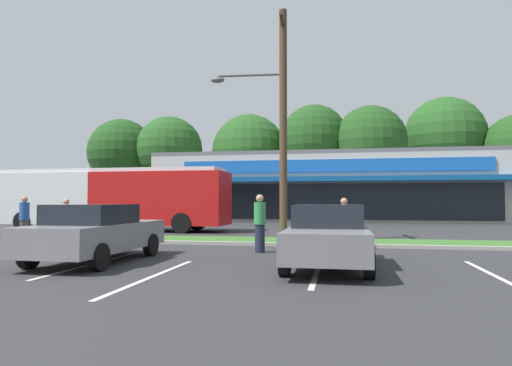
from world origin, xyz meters
TOP-DOWN VIEW (x-y plane):
  - grass_median at (0.00, 14.00)m, footprint 56.00×2.20m
  - curb_lip at (0.00, 12.78)m, footprint 56.00×0.24m
  - parking_stripe_2 at (0.31, 7.45)m, footprint 0.12×4.80m
  - parking_stripe_3 at (2.57, 6.00)m, footprint 0.12×4.80m
  - parking_stripe_4 at (5.96, 7.53)m, footprint 0.12×4.80m
  - parking_stripe_5 at (9.72, 7.32)m, footprint 0.12×4.80m
  - storefront_building at (5.71, 36.50)m, footprint 27.70×14.35m
  - tree_far_left at (-17.59, 43.53)m, footprint 7.41×7.41m
  - tree_left at (-11.94, 43.45)m, footprint 7.18×7.18m
  - tree_mid_left at (-3.46, 45.52)m, footprint 8.14×8.14m
  - tree_mid at (3.80, 43.39)m, footprint 6.89×6.89m
  - tree_mid_right at (9.35, 42.70)m, footprint 7.13×7.13m
  - tree_right at (17.23, 47.08)m, footprint 8.39×8.39m
  - utility_pole at (4.15, 14.29)m, footprint 3.03×2.40m
  - city_bus at (-5.51, 19.11)m, footprint 12.61×2.77m
  - car_1 at (-9.54, 25.83)m, footprint 4.74×2.01m
  - car_2 at (6.19, 8.08)m, footprint 1.97×4.78m
  - car_3 at (0.17, 7.81)m, footprint 2.02×4.59m
  - pedestrian_near_bench at (6.59, 12.03)m, footprint 0.34×0.34m
  - pedestrian_by_pole at (-5.34, 12.19)m, footprint 0.36×0.36m
  - pedestrian_mid at (-3.37, 11.86)m, footprint 0.34×0.34m
  - pedestrian_far at (4.02, 10.71)m, footprint 0.36×0.36m

SIDE VIEW (x-z plane):
  - parking_stripe_2 at x=0.31m, z-range 0.00..0.01m
  - parking_stripe_3 at x=2.57m, z-range 0.00..0.01m
  - parking_stripe_4 at x=5.96m, z-range 0.00..0.01m
  - parking_stripe_5 at x=9.72m, z-range 0.00..0.01m
  - grass_median at x=0.00m, z-range 0.00..0.12m
  - curb_lip at x=0.00m, z-range 0.00..0.12m
  - car_1 at x=-9.54m, z-range 0.04..1.42m
  - car_2 at x=6.19m, z-range 0.02..1.52m
  - car_3 at x=0.17m, z-range 0.02..1.53m
  - pedestrian_mid at x=-3.37m, z-range 0.00..1.67m
  - pedestrian_near_bench at x=6.59m, z-range 0.00..1.69m
  - pedestrian_by_pole at x=-5.34m, z-range 0.00..1.77m
  - pedestrian_far at x=4.02m, z-range 0.00..1.80m
  - city_bus at x=-5.51m, z-range 0.14..3.39m
  - storefront_building at x=5.71m, z-range 0.00..5.32m
  - utility_pole at x=4.15m, z-range 0.34..9.42m
  - tree_far_left at x=-17.59m, z-range 1.60..12.24m
  - tree_mid_left at x=-3.46m, z-range 1.44..12.49m
  - tree_left at x=-11.94m, z-range 1.77..12.50m
  - tree_mid_right at x=9.35m, z-range 1.89..12.84m
  - tree_mid at x=3.80m, z-range 2.23..13.62m
  - tree_right at x=17.23m, z-range 2.01..14.43m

